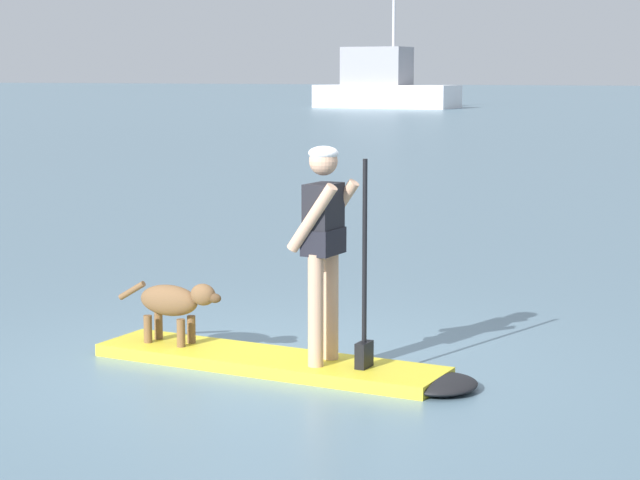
{
  "coord_description": "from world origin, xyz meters",
  "views": [
    {
      "loc": [
        4.12,
        -8.0,
        2.34
      ],
      "look_at": [
        0.0,
        1.0,
        0.9
      ],
      "focal_mm": 64.79,
      "sensor_mm": 36.0,
      "label": 1
    }
  ],
  "objects": [
    {
      "name": "ground_plane",
      "position": [
        0.0,
        0.0,
        0.0
      ],
      "size": [
        400.0,
        400.0,
        0.0
      ],
      "primitive_type": "plane",
      "color": "slate"
    },
    {
      "name": "dog",
      "position": [
        -0.89,
        0.04,
        0.45
      ],
      "size": [
        1.02,
        0.24,
        0.53
      ],
      "color": "brown",
      "rests_on": "paddleboard"
    },
    {
      "name": "person_paddler",
      "position": [
        0.51,
        -0.02,
        1.09
      ],
      "size": [
        0.61,
        0.49,
        1.69
      ],
      "color": "tan",
      "rests_on": "paddleboard"
    },
    {
      "name": "moored_boat_center",
      "position": [
        -24.2,
        63.93,
        1.49
      ],
      "size": [
        9.47,
        3.87,
        10.56
      ],
      "color": "white",
      "rests_on": "ground_plane"
    },
    {
      "name": "paddleboard",
      "position": [
        0.22,
        -0.01,
        0.05
      ],
      "size": [
        3.24,
        0.79,
        0.1
      ],
      "color": "yellow",
      "rests_on": "ground_plane"
    }
  ]
}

